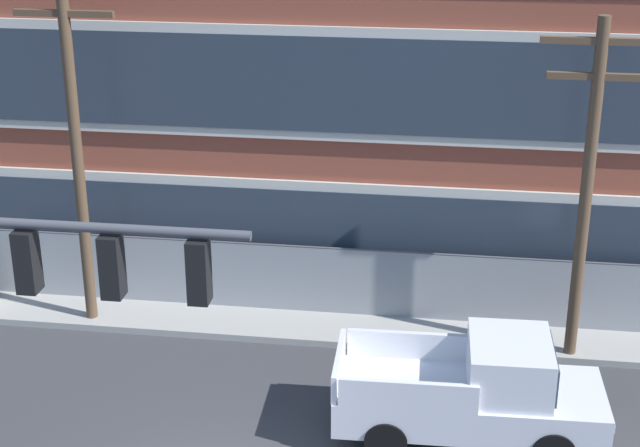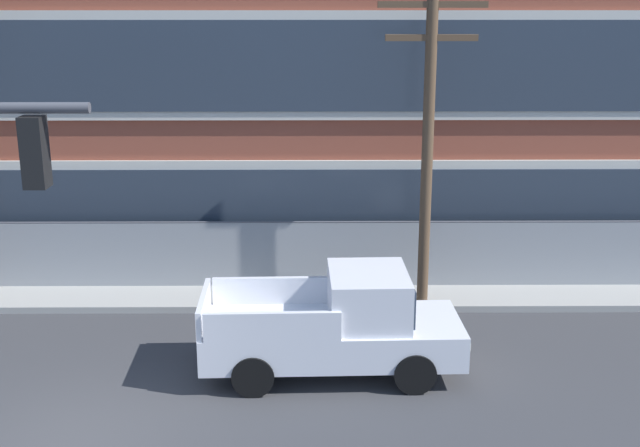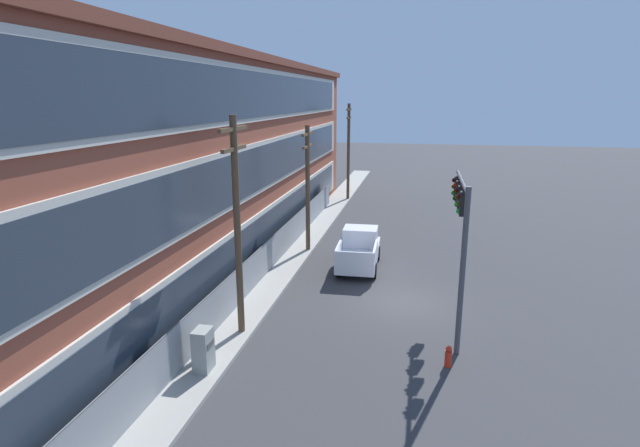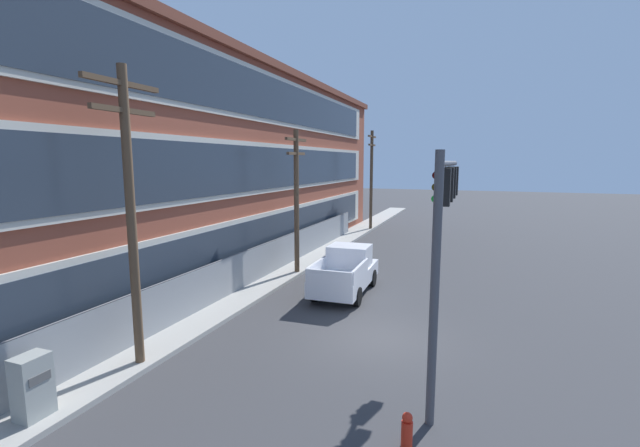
{
  "view_description": "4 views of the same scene",
  "coord_description": "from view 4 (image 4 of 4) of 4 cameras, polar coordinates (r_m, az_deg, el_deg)",
  "views": [
    {
      "loc": [
        3.89,
        -13.79,
        10.71
      ],
      "look_at": [
        1.35,
        3.98,
        3.63
      ],
      "focal_mm": 55.0,
      "sensor_mm": 36.0,
      "label": 1
    },
    {
      "loc": [
        4.07,
        -12.06,
        7.17
      ],
      "look_at": [
        4.2,
        4.7,
        2.43
      ],
      "focal_mm": 45.0,
      "sensor_mm": 36.0,
      "label": 2
    },
    {
      "loc": [
        -21.37,
        -0.61,
        9.09
      ],
      "look_at": [
        -1.01,
        3.53,
        3.79
      ],
      "focal_mm": 28.0,
      "sensor_mm": 36.0,
      "label": 3
    },
    {
      "loc": [
        -13.54,
        -3.03,
        5.92
      ],
      "look_at": [
        -0.52,
        1.85,
        3.9
      ],
      "focal_mm": 24.0,
      "sensor_mm": 36.0,
      "label": 4
    }
  ],
  "objects": [
    {
      "name": "ground_plane",
      "position": [
        15.08,
        7.54,
        -14.92
      ],
      "size": [
        160.0,
        160.0,
        0.0
      ],
      "primitive_type": "plane",
      "color": "#38383A"
    },
    {
      "name": "sidewalk_building_side",
      "position": [
        17.57,
        -14.14,
        -11.41
      ],
      "size": [
        80.0,
        1.99,
        0.16
      ],
      "primitive_type": "cube",
      "color": "#9E9B93",
      "rests_on": "ground"
    },
    {
      "name": "brick_mill_building",
      "position": [
        19.83,
        -27.7,
        6.44
      ],
      "size": [
        54.18,
        8.97,
        11.2
      ],
      "color": "brown",
      "rests_on": "ground"
    },
    {
      "name": "chain_link_fence",
      "position": [
        19.86,
        -10.65,
        -6.41
      ],
      "size": [
        33.96,
        0.06,
        1.84
      ],
      "color": "gray",
      "rests_on": "ground"
    },
    {
      "name": "traffic_signal_mast",
      "position": [
        11.32,
        16.24,
        1.28
      ],
      "size": [
        5.65,
        0.43,
        6.17
      ],
      "color": "#4C4C51",
      "rests_on": "ground"
    },
    {
      "name": "pickup_truck_white",
      "position": [
        19.53,
        3.5,
        -6.44
      ],
      "size": [
        5.15,
        2.22,
        2.08
      ],
      "color": "silver",
      "rests_on": "ground"
    },
    {
      "name": "utility_pole_near_corner",
      "position": [
        12.9,
        -23.97,
        2.2
      ],
      "size": [
        2.57,
        0.26,
        8.47
      ],
      "color": "brown",
      "rests_on": "ground"
    },
    {
      "name": "utility_pole_midblock",
      "position": [
        22.1,
        -3.16,
        3.75
      ],
      "size": [
        2.38,
        0.26,
        7.52
      ],
      "color": "brown",
      "rests_on": "ground"
    },
    {
      "name": "utility_pole_far_east",
      "position": [
        37.04,
        6.87,
        6.3
      ],
      "size": [
        2.32,
        0.26,
        8.52
      ],
      "color": "brown",
      "rests_on": "ground"
    },
    {
      "name": "electrical_cabinet",
      "position": [
        12.23,
        -33.96,
        -17.9
      ],
      "size": [
        0.72,
        0.56,
        1.62
      ],
      "color": "#939993",
      "rests_on": "ground"
    },
    {
      "name": "fire_hydrant",
      "position": [
        10.03,
        11.52,
        -25.42
      ],
      "size": [
        0.24,
        0.24,
        0.78
      ],
      "color": "red",
      "rests_on": "ground"
    }
  ]
}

